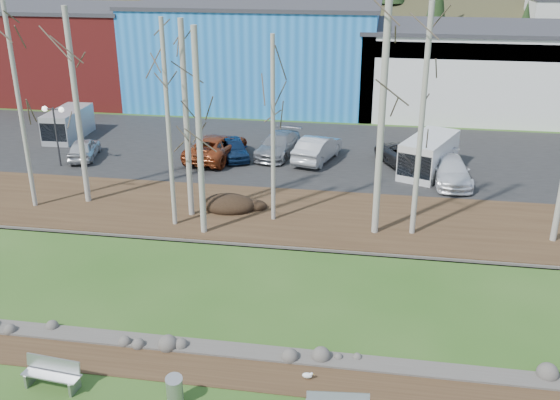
% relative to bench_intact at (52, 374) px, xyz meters
% --- Properties ---
extents(dirt_strip, '(80.00, 1.80, 0.03)m').
position_rel_bench_intact_xyz_m(dirt_strip, '(4.75, 1.61, -0.44)').
color(dirt_strip, '#382616').
rests_on(dirt_strip, ground).
extents(near_bank_rocks, '(80.00, 0.80, 0.50)m').
position_rel_bench_intact_xyz_m(near_bank_rocks, '(4.75, 2.61, -0.46)').
color(near_bank_rocks, '#47423D').
rests_on(near_bank_rocks, ground).
extents(river, '(80.00, 8.00, 0.90)m').
position_rel_bench_intact_xyz_m(river, '(4.75, 6.71, -0.46)').
color(river, '#131E32').
rests_on(river, ground).
extents(far_bank_rocks, '(80.00, 0.80, 0.46)m').
position_rel_bench_intact_xyz_m(far_bank_rocks, '(4.75, 10.81, -0.46)').
color(far_bank_rocks, '#47423D').
rests_on(far_bank_rocks, ground).
extents(far_bank, '(80.00, 7.00, 0.15)m').
position_rel_bench_intact_xyz_m(far_bank, '(4.75, 14.01, -0.38)').
color(far_bank, '#382616').
rests_on(far_bank, ground).
extents(parking_lot, '(80.00, 14.00, 0.14)m').
position_rel_bench_intact_xyz_m(parking_lot, '(4.75, 24.51, -0.39)').
color(parking_lot, black).
rests_on(parking_lot, ground).
extents(building_brick, '(16.32, 12.24, 7.80)m').
position_rel_bench_intact_xyz_m(building_brick, '(-19.25, 38.51, 3.45)').
color(building_brick, maroon).
rests_on(building_brick, ground).
extents(building_blue, '(20.40, 12.24, 8.30)m').
position_rel_bench_intact_xyz_m(building_blue, '(-1.25, 38.51, 3.70)').
color(building_blue, blue).
rests_on(building_blue, ground).
extents(building_white, '(18.36, 12.24, 6.80)m').
position_rel_bench_intact_xyz_m(building_white, '(16.75, 38.49, 2.95)').
color(building_white, white).
rests_on(building_white, ground).
extents(bench_intact, '(1.88, 0.74, 0.92)m').
position_rel_bench_intact_xyz_m(bench_intact, '(0.00, 0.00, 0.00)').
color(bench_intact, '#9FA1A4').
rests_on(bench_intact, ground).
extents(litter_bin, '(0.64, 0.64, 0.85)m').
position_rel_bench_intact_xyz_m(litter_bin, '(3.93, -0.16, -0.03)').
color(litter_bin, '#9FA1A4').
rests_on(litter_bin, ground).
extents(seagull, '(0.39, 0.18, 0.28)m').
position_rel_bench_intact_xyz_m(seagull, '(7.64, 1.58, -0.31)').
color(seagull, gold).
rests_on(seagull, ground).
extents(dirt_mound, '(2.74, 1.93, 0.54)m').
position_rel_bench_intact_xyz_m(dirt_mound, '(2.04, 14.19, -0.04)').
color(dirt_mound, black).
rests_on(dirt_mound, far_bank).
extents(birch_0, '(0.28, 0.28, 9.84)m').
position_rel_bench_intact_xyz_m(birch_0, '(-5.49, 14.05, 4.61)').
color(birch_0, '#B7B3A5').
rests_on(birch_0, far_bank).
extents(birch_1, '(0.22, 0.22, 11.23)m').
position_rel_bench_intact_xyz_m(birch_1, '(-7.92, 13.01, 5.31)').
color(birch_1, '#B7B3A5').
rests_on(birch_1, far_bank).
extents(birch_2, '(0.27, 0.27, 9.46)m').
position_rel_bench_intact_xyz_m(birch_2, '(0.39, 13.21, 4.42)').
color(birch_2, '#B7B3A5').
rests_on(birch_2, far_bank).
extents(birch_3, '(0.21, 0.21, 9.63)m').
position_rel_bench_intact_xyz_m(birch_3, '(-0.07, 11.97, 4.51)').
color(birch_3, '#B7B3A5').
rests_on(birch_3, far_bank).
extents(birch_4, '(0.28, 0.28, 9.39)m').
position_rel_bench_intact_xyz_m(birch_4, '(1.56, 11.31, 4.38)').
color(birch_4, '#B7B3A5').
rests_on(birch_4, far_bank).
extents(birch_5, '(0.20, 0.20, 8.85)m').
position_rel_bench_intact_xyz_m(birch_5, '(4.51, 13.30, 4.12)').
color(birch_5, '#B7B3A5').
rests_on(birch_5, far_bank).
extents(birch_6, '(0.31, 0.31, 10.47)m').
position_rel_bench_intact_xyz_m(birch_6, '(9.45, 12.59, 4.93)').
color(birch_6, '#B7B3A5').
rests_on(birch_6, far_bank).
extents(birch_7, '(0.25, 0.25, 10.36)m').
position_rel_bench_intact_xyz_m(birch_7, '(11.17, 12.77, 4.87)').
color(birch_7, '#B7B3A5').
rests_on(birch_7, far_bank).
extents(street_lamp, '(1.41, 0.38, 3.68)m').
position_rel_bench_intact_xyz_m(street_lamp, '(-9.68, 19.10, 2.58)').
color(street_lamp, '#262628').
rests_on(street_lamp, parking_lot).
extents(car_0, '(2.41, 4.08, 1.30)m').
position_rel_bench_intact_xyz_m(car_0, '(-8.88, 20.74, 0.33)').
color(car_0, silver).
rests_on(car_0, parking_lot).
extents(car_1, '(3.39, 5.84, 1.53)m').
position_rel_bench_intact_xyz_m(car_1, '(-0.65, 22.05, 0.45)').
color(car_1, '#9A401D').
rests_on(car_1, parking_lot).
extents(car_2, '(2.75, 5.12, 1.41)m').
position_rel_bench_intact_xyz_m(car_2, '(3.10, 23.28, 0.39)').
color(car_2, gray).
rests_on(car_2, parking_lot).
extents(car_3, '(2.91, 4.09, 1.29)m').
position_rel_bench_intact_xyz_m(car_3, '(0.42, 22.28, 0.33)').
color(car_3, '#11274A').
rests_on(car_3, parking_lot).
extents(car_4, '(2.85, 5.05, 1.58)m').
position_rel_bench_intact_xyz_m(car_4, '(5.67, 22.67, 0.47)').
color(car_4, '#BBBCBE').
rests_on(car_4, parking_lot).
extents(car_5, '(4.86, 6.30, 1.59)m').
position_rel_bench_intact_xyz_m(car_5, '(11.25, 22.25, 0.48)').
color(car_5, '#2B2B2E').
rests_on(car_5, parking_lot).
extents(car_6, '(2.33, 4.95, 1.40)m').
position_rel_bench_intact_xyz_m(car_6, '(13.47, 20.01, 0.38)').
color(car_6, white).
rests_on(car_6, parking_lot).
extents(van_white, '(3.77, 5.33, 2.15)m').
position_rel_bench_intact_xyz_m(van_white, '(12.25, 21.36, 0.76)').
color(van_white, white).
rests_on(van_white, parking_lot).
extents(van_grey, '(2.04, 4.59, 1.98)m').
position_rel_bench_intact_xyz_m(van_grey, '(-11.99, 24.71, 0.67)').
color(van_grey, '#B0B2B5').
rests_on(van_grey, parking_lot).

